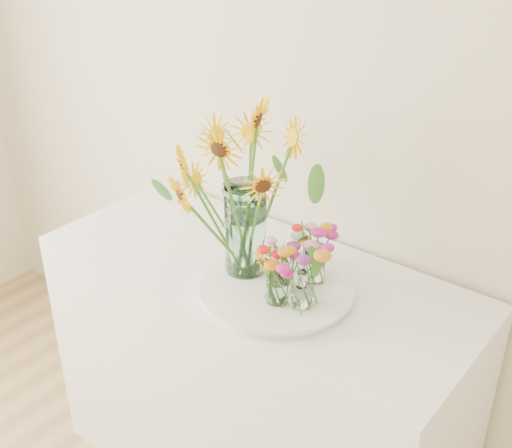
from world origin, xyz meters
name	(u,v)px	position (x,y,z in m)	size (l,w,h in m)	color
counter	(256,380)	(-0.10, 1.93, 0.45)	(1.40, 0.60, 0.90)	white
tray	(276,290)	(0.03, 1.86, 0.91)	(0.43, 0.43, 0.03)	white
mason_jar	(245,229)	(-0.10, 1.87, 1.07)	(0.12, 0.12, 0.28)	#B4E8DF
sunflower_bouquet	(245,189)	(-0.10, 1.87, 1.19)	(0.79, 0.79, 0.54)	#FFBA05
small_vase_a	(277,287)	(0.08, 1.80, 0.98)	(0.06, 0.06, 0.11)	white
wildflower_posy_a	(278,273)	(0.08, 1.80, 1.02)	(0.17, 0.17, 0.20)	orange
small_vase_b	(301,289)	(0.14, 1.82, 0.98)	(0.08, 0.08, 0.11)	white
wildflower_posy_b	(302,275)	(0.14, 1.82, 1.03)	(0.23, 0.23, 0.20)	orange
small_vase_c	(314,264)	(0.10, 1.95, 0.98)	(0.07, 0.07, 0.12)	white
wildflower_posy_c	(315,250)	(0.10, 1.95, 1.03)	(0.19, 0.19, 0.21)	orange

